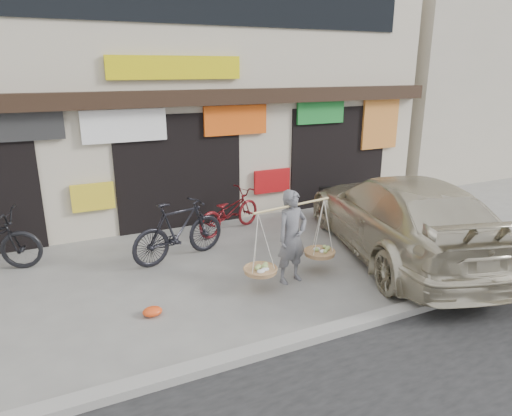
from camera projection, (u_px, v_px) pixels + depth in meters
name	position (u px, v px, depth m)	size (l,w,h in m)	color
ground	(240.00, 285.00, 8.09)	(70.00, 70.00, 0.00)	gray
kerb	(298.00, 340.00, 6.35)	(70.00, 0.25, 0.12)	gray
shophouse_block	(146.00, 77.00, 12.61)	(14.00, 6.32, 7.00)	beige
neighbor_east	(472.00, 80.00, 18.74)	(12.00, 7.00, 6.40)	#B5AC96
street_vendor	(292.00, 240.00, 8.04)	(1.90, 0.78, 1.69)	slate
bike_1	(179.00, 230.00, 9.04)	(0.58, 2.04, 1.22)	black
bike_2	(229.00, 211.00, 10.62)	(0.66, 1.89, 0.99)	#5D1013
suv	(400.00, 216.00, 9.22)	(3.76, 6.11, 1.65)	beige
red_bag	(152.00, 311.00, 7.08)	(0.31, 0.25, 0.14)	#F64917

